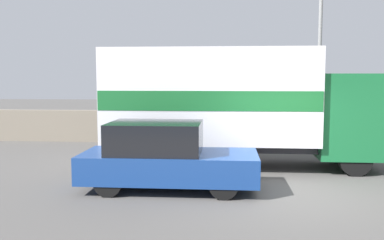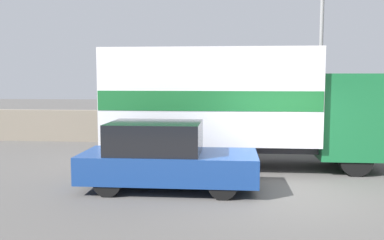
# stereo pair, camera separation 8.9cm
# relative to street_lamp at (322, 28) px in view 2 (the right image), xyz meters

# --- Properties ---
(ground_plane) EXTENTS (80.00, 80.00, 0.00)m
(ground_plane) POSITION_rel_street_lamp_xyz_m (-2.14, -6.73, -4.44)
(ground_plane) COLOR #514F4C
(stone_wall_backdrop) EXTENTS (60.00, 0.35, 1.29)m
(stone_wall_backdrop) POSITION_rel_street_lamp_xyz_m (-2.14, 0.67, -3.80)
(stone_wall_backdrop) COLOR gray
(stone_wall_backdrop) RESTS_ON ground_plane
(street_lamp) EXTENTS (0.56, 0.28, 7.77)m
(street_lamp) POSITION_rel_street_lamp_xyz_m (0.00, 0.00, 0.00)
(street_lamp) COLOR gray
(street_lamp) RESTS_ON ground_plane
(box_truck) EXTENTS (7.91, 2.44, 3.45)m
(box_truck) POSITION_rel_street_lamp_xyz_m (-3.27, -3.84, -2.52)
(box_truck) COLOR #196B38
(box_truck) RESTS_ON ground_plane
(car_hatchback) EXTENTS (4.11, 1.74, 1.59)m
(car_hatchback) POSITION_rel_street_lamp_xyz_m (-4.86, -6.53, -3.67)
(car_hatchback) COLOR navy
(car_hatchback) RESTS_ON ground_plane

